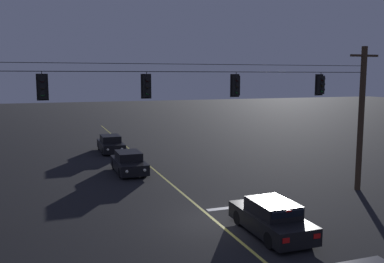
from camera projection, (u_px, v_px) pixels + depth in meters
The scene contains 11 objects.
ground_plane at pixel (216, 221), 18.54m from camera, with size 180.00×180.00×0.00m, color black.
lane_centre_stripe at pixel (165, 179), 26.16m from camera, with size 0.14×60.00×0.01m, color #D1C64C.
stop_bar_paint at pixel (239, 207), 20.62m from camera, with size 3.40×0.36×0.01m, color silver.
signal_span_assembly at pixel (199, 123), 20.01m from camera, with size 20.93×0.32×7.96m.
traffic_light_leftmost at pixel (42, 87), 17.45m from camera, with size 0.48×0.41×1.22m.
traffic_light_left_inner at pixel (147, 86), 18.92m from camera, with size 0.48×0.41×1.22m.
traffic_light_centre at pixel (236, 86), 20.40m from camera, with size 0.48×0.41×1.22m.
traffic_light_right_inner at pixel (321, 85), 22.02m from camera, with size 0.48×0.41×1.22m.
car_waiting_near_lane at pixel (271, 218), 17.00m from camera, with size 1.80×4.33×1.39m.
car_oncoming_lead at pixel (129, 163), 27.89m from camera, with size 1.80×4.42×1.39m.
car_oncoming_trailing at pixel (111, 144), 35.51m from camera, with size 1.80×4.42×1.39m.
Camera 1 is at (-6.97, -16.48, 6.37)m, focal length 39.32 mm.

